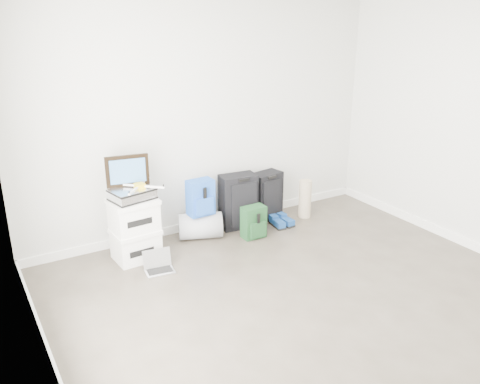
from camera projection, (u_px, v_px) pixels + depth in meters
ground at (343, 327)px, 4.32m from camera, size 5.00×5.00×0.00m
room_envelope at (357, 128)px, 3.75m from camera, size 4.52×5.02×2.71m
boxes_stack at (135, 229)px, 5.39m from camera, size 0.50×0.42×0.68m
briefcase at (132, 194)px, 5.25m from camera, size 0.47×0.38×0.12m
painting at (127, 171)px, 5.25m from camera, size 0.44×0.10×0.33m
drone at (140, 186)px, 5.24m from camera, size 0.41×0.41×0.05m
duffel_bag at (200, 226)px, 5.94m from camera, size 0.58×0.47×0.31m
blue_backpack at (201, 198)px, 5.79m from camera, size 0.30×0.23×0.42m
large_suitcase at (239, 201)px, 6.18m from camera, size 0.46×0.33×0.67m
green_backpack at (254, 223)px, 5.95m from camera, size 0.28×0.20×0.38m
carry_on at (267, 196)px, 6.43m from camera, size 0.42×0.31×0.62m
shoes at (281, 222)px, 6.31m from camera, size 0.25×0.28×0.09m
rolled_rug at (305, 199)px, 6.52m from camera, size 0.16×0.16×0.49m
laptop at (159, 266)px, 5.24m from camera, size 0.31×0.25×0.21m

